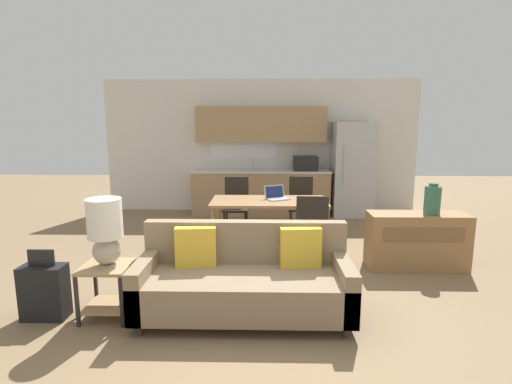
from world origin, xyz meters
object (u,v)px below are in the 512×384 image
Objects in this scene: side_table at (107,282)px; credenza at (417,241)px; couch at (244,280)px; dining_chair_near_right at (311,227)px; dining_table at (269,204)px; laptop at (276,196)px; suitcase at (44,291)px; dining_chair_far_left at (236,203)px; vase at (432,200)px; refrigerator at (352,169)px; dining_chair_far_right at (301,203)px; table_lamp at (105,229)px.

side_table is 3.72m from credenza.
couch is 1.57m from dining_chair_near_right.
credenza is at bearing -23.01° from dining_table.
laptop is at bearing -60.64° from dining_chair_near_right.
side_table is 0.60m from suitcase.
laptop is (0.11, 0.09, 0.11)m from dining_table.
dining_chair_near_right is at bearing -52.43° from dining_chair_far_left.
vase reaches higher than dining_chair_near_right.
dining_table is 2.13m from couch.
dining_table is at bearing 157.76° from vase.
vase is 0.41× the size of dining_chair_far_left.
credenza is at bearing -30.85° from dining_chair_far_left.
suitcase is at bearing -160.78° from credenza.
refrigerator is at bearing -109.13° from dining_chair_near_right.
dining_table is 0.93m from dining_chair_near_right.
dining_chair_far_right reaches higher than side_table.
vase reaches higher than laptop.
dining_chair_far_left is (-2.21, -1.42, -0.41)m from refrigerator.
dining_chair_near_right is at bearing -89.77° from laptop.
suitcase reaches higher than side_table.
credenza is at bearing 21.89° from table_lamp.
couch is (-1.92, -4.24, -0.58)m from refrigerator.
suitcase is (-2.17, -2.21, -0.39)m from dining_table.
couch is 3.90× the size of side_table.
table_lamp is 0.87m from suitcase.
dining_chair_near_right reaches higher than couch.
credenza is at bearing 21.57° from side_table.
couch is at bearing 3.88° from table_lamp.
laptop is at bearing 45.33° from suitcase.
dining_chair_far_right reaches higher than couch.
laptop is 0.58× the size of suitcase.
vase is (3.60, 1.34, 0.56)m from side_table.
couch is 1.92m from suitcase.
refrigerator is 3.01m from credenza.
suitcase is (-1.63, -2.94, -0.25)m from dining_chair_far_left.
dining_chair_far_right is (0.54, 0.80, -0.14)m from dining_table.
refrigerator reaches higher than table_lamp.
dining_chair_far_right and dining_chair_near_right have the same top height.
laptop is (-1.92, 0.92, -0.13)m from vase.
table_lamp is at bearing -176.12° from couch.
suitcase is at bearing -161.65° from laptop.
table_lamp is at bearing -125.47° from dining_table.
refrigerator is 1.95× the size of dining_chair_far_left.
credenza is (3.46, 1.37, 0.01)m from side_table.
dining_chair_far_left is at bearing 95.70° from couch.
table_lamp reaches higher than laptop.
table_lamp is (-1.55, -2.18, 0.22)m from dining_table.
dining_chair_far_right is 1.09m from dining_chair_far_left.
suitcase is (-4.19, -1.38, -0.63)m from vase.
dining_table is at bearing -121.55° from dining_chair_far_right.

